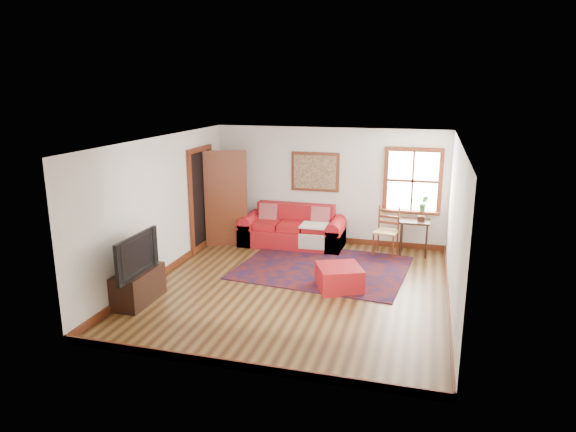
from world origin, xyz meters
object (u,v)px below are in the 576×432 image
(red_leather_sofa, at_px, (293,232))
(red_ottoman, at_px, (339,278))
(media_cabinet, at_px, (138,286))
(side_table, at_px, (415,226))
(ladder_back_chair, at_px, (387,229))

(red_leather_sofa, distance_m, red_ottoman, 2.61)
(media_cabinet, bearing_deg, side_table, 41.11)
(side_table, height_order, media_cabinet, side_table)
(ladder_back_chair, bearing_deg, red_ottoman, -106.17)
(side_table, distance_m, ladder_back_chair, 0.56)
(red_leather_sofa, relative_size, red_ottoman, 3.12)
(red_ottoman, distance_m, media_cabinet, 3.28)
(red_leather_sofa, xyz_separation_m, side_table, (2.54, 0.01, 0.31))
(red_ottoman, bearing_deg, red_leather_sofa, 98.46)
(red_leather_sofa, distance_m, ladder_back_chair, 2.02)
(red_ottoman, relative_size, media_cabinet, 0.73)
(side_table, relative_size, ladder_back_chair, 0.73)
(red_ottoman, height_order, side_table, side_table)
(red_ottoman, xyz_separation_m, ladder_back_chair, (0.60, 2.07, 0.33))
(red_leather_sofa, bearing_deg, ladder_back_chair, -3.60)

